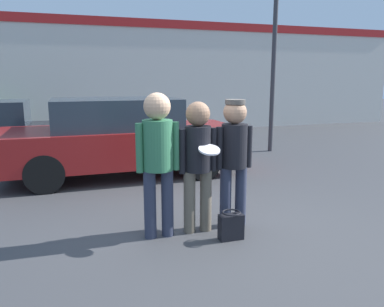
# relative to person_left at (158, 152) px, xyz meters

# --- Properties ---
(ground_plane) EXTENTS (56.00, 56.00, 0.00)m
(ground_plane) POSITION_rel_person_left_xyz_m (0.71, 0.10, -1.08)
(ground_plane) COLOR #3F3F42
(storefront_building) EXTENTS (24.00, 0.22, 4.05)m
(storefront_building) POSITION_rel_person_left_xyz_m (0.71, 9.50, 0.97)
(storefront_building) COLOR silver
(storefront_building) RESTS_ON ground
(person_left) EXTENTS (0.53, 0.36, 1.79)m
(person_left) POSITION_rel_person_left_xyz_m (0.00, 0.00, 0.00)
(person_left) COLOR #2D3347
(person_left) RESTS_ON ground
(person_middle_with_frisbee) EXTENTS (0.50, 0.53, 1.67)m
(person_middle_with_frisbee) POSITION_rel_person_left_xyz_m (0.51, 0.01, -0.09)
(person_middle_with_frisbee) COLOR #665B4C
(person_middle_with_frisbee) RESTS_ON ground
(person_right) EXTENTS (0.51, 0.34, 1.69)m
(person_right) POSITION_rel_person_left_xyz_m (1.03, 0.05, -0.07)
(person_right) COLOR #2D3347
(person_right) RESTS_ON ground
(parked_car_near) EXTENTS (4.67, 1.90, 1.56)m
(parked_car_near) POSITION_rel_person_left_xyz_m (-0.03, 3.23, -0.29)
(parked_car_near) COLOR maroon
(parked_car_near) RESTS_ON ground
(street_lamp) EXTENTS (1.53, 0.35, 5.51)m
(street_lamp) POSITION_rel_person_left_xyz_m (4.49, 4.61, 2.35)
(street_lamp) COLOR #38383D
(street_lamp) RESTS_ON ground
(handbag) EXTENTS (0.30, 0.23, 0.36)m
(handbag) POSITION_rel_person_left_xyz_m (0.82, -0.36, -0.91)
(handbag) COLOR black
(handbag) RESTS_ON ground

